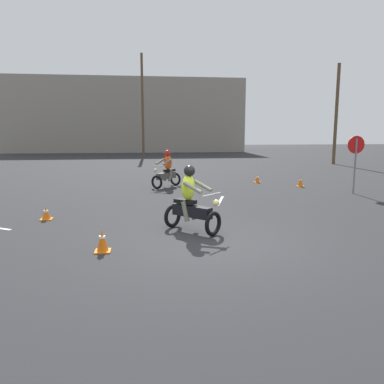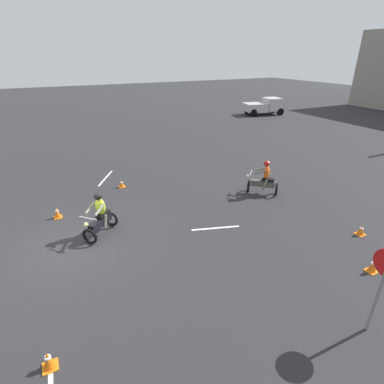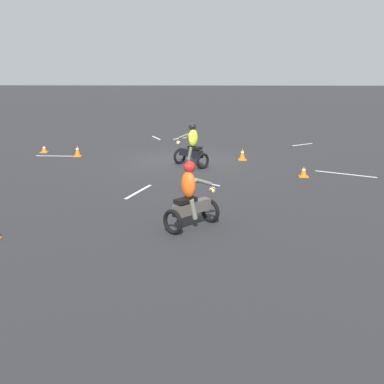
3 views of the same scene
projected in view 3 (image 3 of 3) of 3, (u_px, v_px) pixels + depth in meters
ground_plane at (184, 161)px, 21.29m from camera, size 120.00×120.00×0.00m
motorcycle_rider_foreground at (192, 148)px, 20.07m from camera, size 1.40×1.43×1.66m
motorcycle_rider_background at (191, 199)px, 12.72m from camera, size 1.39×1.44×1.66m
traffic_cone_near_left at (304, 172)px, 18.43m from camera, size 0.32×0.32×0.37m
traffic_cone_near_right at (77, 151)px, 22.28m from camera, size 0.32×0.32×0.46m
traffic_cone_mid_left at (242, 154)px, 21.49m from camera, size 0.32×0.32×0.47m
traffic_cone_far_right at (44, 149)px, 23.20m from camera, size 0.32×0.32×0.31m
lane_stripe_e at (55, 156)px, 22.40m from camera, size 1.65×0.18×0.01m
lane_stripe_n at (139, 192)px, 16.43m from camera, size 0.65×1.81×0.01m
lane_stripe_nw at (345, 174)px, 18.92m from camera, size 1.94×1.19×0.01m
lane_stripe_sw at (302, 145)px, 25.33m from camera, size 1.12×0.85×0.01m
lane_stripe_s at (156, 138)px, 27.47m from camera, size 0.61×1.32×0.01m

